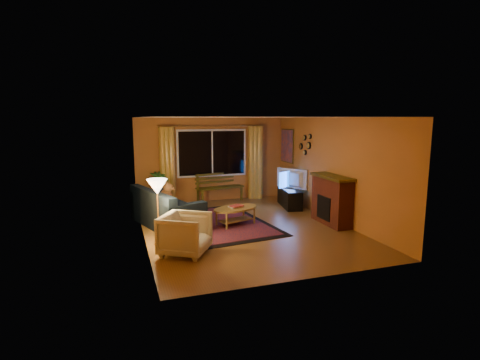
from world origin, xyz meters
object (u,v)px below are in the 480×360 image
object	(u,v)px
sofa	(167,207)
tv_console	(290,198)
coffee_table	(236,216)
armchair	(185,232)
bench	(220,194)
floor_lamp	(158,213)

from	to	relation	value
sofa	tv_console	distance (m)	3.65
sofa	coffee_table	world-z (taller)	sofa
armchair	tv_console	xyz separation A→B (m)	(3.47, 2.81, -0.16)
coffee_table	tv_console	size ratio (longest dim) A/B	0.93
sofa	bench	bearing A→B (deg)	29.73
sofa	tv_console	xyz separation A→B (m)	(3.55, 0.81, -0.18)
sofa	tv_console	size ratio (longest dim) A/B	1.73
bench	floor_lamp	distance (m)	4.03
coffee_table	floor_lamp	bearing A→B (deg)	-156.20
armchair	floor_lamp	xyz separation A→B (m)	(-0.41, 0.71, 0.23)
bench	armchair	size ratio (longest dim) A/B	1.72
armchair	floor_lamp	distance (m)	0.85
tv_console	bench	bearing A→B (deg)	154.58
armchair	coffee_table	xyz separation A→B (m)	(1.45, 1.53, -0.21)
bench	floor_lamp	xyz separation A→B (m)	(-2.18, -3.36, 0.43)
sofa	floor_lamp	distance (m)	1.35
armchair	bench	bearing A→B (deg)	8.12
bench	floor_lamp	size ratio (longest dim) A/B	1.11
coffee_table	sofa	bearing A→B (deg)	162.92
bench	coffee_table	distance (m)	2.56
sofa	coffee_table	bearing A→B (deg)	-35.47
tv_console	floor_lamp	bearing A→B (deg)	-140.52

